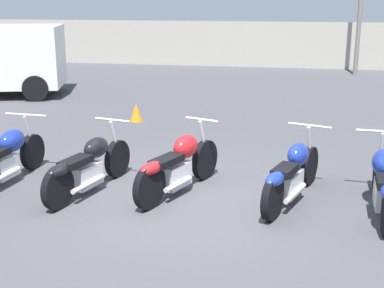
% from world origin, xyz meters
% --- Properties ---
extents(ground_plane, '(60.00, 60.00, 0.00)m').
position_xyz_m(ground_plane, '(0.00, 0.00, 0.00)').
color(ground_plane, '#424247').
extents(fence_back, '(40.00, 0.04, 1.80)m').
position_xyz_m(fence_back, '(0.00, 14.93, 0.90)').
color(fence_back, '#9E998E').
rests_on(fence_back, ground_plane).
extents(motorcycle_slot_0, '(0.73, 1.97, 0.95)m').
position_xyz_m(motorcycle_slot_0, '(-2.79, 0.30, 0.42)').
color(motorcycle_slot_0, black).
rests_on(motorcycle_slot_0, ground_plane).
extents(motorcycle_slot_1, '(0.76, 2.03, 0.96)m').
position_xyz_m(motorcycle_slot_1, '(-1.41, 0.14, 0.40)').
color(motorcycle_slot_1, black).
rests_on(motorcycle_slot_1, ground_plane).
extents(motorcycle_slot_2, '(0.91, 1.96, 0.99)m').
position_xyz_m(motorcycle_slot_2, '(-0.13, 0.36, 0.43)').
color(motorcycle_slot_2, black).
rests_on(motorcycle_slot_2, ground_plane).
extents(motorcycle_slot_3, '(0.91, 2.04, 0.96)m').
position_xyz_m(motorcycle_slot_3, '(1.47, 0.34, 0.40)').
color(motorcycle_slot_3, black).
rests_on(motorcycle_slot_3, ground_plane).
extents(motorcycle_slot_4, '(0.72, 2.11, 0.95)m').
position_xyz_m(motorcycle_slot_4, '(2.66, 0.20, 0.42)').
color(motorcycle_slot_4, black).
rests_on(motorcycle_slot_4, ground_plane).
extents(traffic_cone_far, '(0.30, 0.30, 0.39)m').
position_xyz_m(traffic_cone_far, '(-2.07, 4.72, 0.20)').
color(traffic_cone_far, orange).
rests_on(traffic_cone_far, ground_plane).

